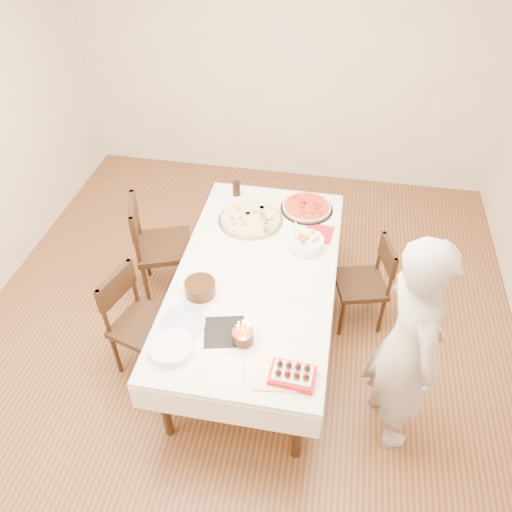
% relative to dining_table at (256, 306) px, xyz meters
% --- Properties ---
extents(floor, '(5.00, 5.00, 0.00)m').
position_rel_dining_table_xyz_m(floor, '(-0.12, 0.02, -0.38)').
color(floor, '#562F1D').
rests_on(floor, ground).
extents(wall_back, '(4.50, 0.04, 2.70)m').
position_rel_dining_table_xyz_m(wall_back, '(-0.12, 2.52, 0.98)').
color(wall_back, beige).
rests_on(wall_back, floor).
extents(dining_table, '(1.86, 2.41, 0.75)m').
position_rel_dining_table_xyz_m(dining_table, '(0.00, 0.00, 0.00)').
color(dining_table, white).
rests_on(dining_table, floor).
extents(chair_right_savory, '(0.51, 0.51, 0.81)m').
position_rel_dining_table_xyz_m(chair_right_savory, '(0.79, 0.36, 0.03)').
color(chair_right_savory, '#311F10').
rests_on(chair_right_savory, floor).
extents(chair_left_savory, '(0.63, 0.63, 0.96)m').
position_rel_dining_table_xyz_m(chair_left_savory, '(-0.87, 0.43, 0.11)').
color(chair_left_savory, '#311F10').
rests_on(chair_left_savory, floor).
extents(chair_left_dessert, '(0.56, 0.56, 0.89)m').
position_rel_dining_table_xyz_m(chair_left_dessert, '(-0.75, -0.40, 0.07)').
color(chair_left_dessert, '#311F10').
rests_on(chair_left_dessert, floor).
extents(person, '(0.58, 0.71, 1.68)m').
position_rel_dining_table_xyz_m(person, '(1.03, -0.57, 0.46)').
color(person, '#BAB5AF').
rests_on(person, floor).
extents(pizza_white, '(0.56, 0.56, 0.04)m').
position_rel_dining_table_xyz_m(pizza_white, '(-0.15, 0.58, 0.40)').
color(pizza_white, beige).
rests_on(pizza_white, dining_table).
extents(pizza_pepperoni, '(0.45, 0.45, 0.04)m').
position_rel_dining_table_xyz_m(pizza_pepperoni, '(0.28, 0.82, 0.40)').
color(pizza_pepperoni, red).
rests_on(pizza_pepperoni, dining_table).
extents(red_placemat, '(0.25, 0.25, 0.01)m').
position_rel_dining_table_xyz_m(red_placemat, '(0.41, 0.52, 0.38)').
color(red_placemat, '#B21E1E').
rests_on(red_placemat, dining_table).
extents(pasta_bowl, '(0.29, 0.29, 0.08)m').
position_rel_dining_table_xyz_m(pasta_bowl, '(0.33, 0.32, 0.42)').
color(pasta_bowl, white).
rests_on(pasta_bowl, dining_table).
extents(taper_candle, '(0.06, 0.06, 0.24)m').
position_rel_dining_table_xyz_m(taper_candle, '(0.24, 0.33, 0.50)').
color(taper_candle, white).
rests_on(taper_candle, dining_table).
extents(shaker_pair, '(0.10, 0.10, 0.11)m').
position_rel_dining_table_xyz_m(shaker_pair, '(0.00, 0.43, 0.43)').
color(shaker_pair, white).
rests_on(shaker_pair, dining_table).
extents(cola_glass, '(0.08, 0.08, 0.13)m').
position_rel_dining_table_xyz_m(cola_glass, '(-0.34, 0.92, 0.44)').
color(cola_glass, black).
rests_on(cola_glass, dining_table).
extents(layer_cake, '(0.34, 0.34, 0.11)m').
position_rel_dining_table_xyz_m(layer_cake, '(-0.34, -0.29, 0.43)').
color(layer_cake, black).
rests_on(layer_cake, dining_table).
extents(cake_board, '(0.31, 0.31, 0.01)m').
position_rel_dining_table_xyz_m(cake_board, '(-0.10, -0.59, 0.38)').
color(cake_board, black).
rests_on(cake_board, dining_table).
extents(birthday_cake, '(0.17, 0.17, 0.14)m').
position_rel_dining_table_xyz_m(birthday_cake, '(0.03, -0.64, 0.46)').
color(birthday_cake, '#381E0F').
rests_on(birthday_cake, dining_table).
extents(strawberry_box, '(0.28, 0.20, 0.07)m').
position_rel_dining_table_xyz_m(strawberry_box, '(0.37, -0.86, 0.41)').
color(strawberry_box, '#B31414').
rests_on(strawberry_box, dining_table).
extents(box_lid, '(0.36, 0.27, 0.03)m').
position_rel_dining_table_xyz_m(box_lid, '(0.30, -0.85, 0.38)').
color(box_lid, beige).
rests_on(box_lid, dining_table).
extents(plate_stack, '(0.35, 0.35, 0.06)m').
position_rel_dining_table_xyz_m(plate_stack, '(-0.39, -0.79, 0.40)').
color(plate_stack, white).
rests_on(plate_stack, dining_table).
extents(china_plate, '(0.38, 0.38, 0.01)m').
position_rel_dining_table_xyz_m(china_plate, '(-0.38, -0.57, 0.38)').
color(china_plate, white).
rests_on(china_plate, dining_table).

